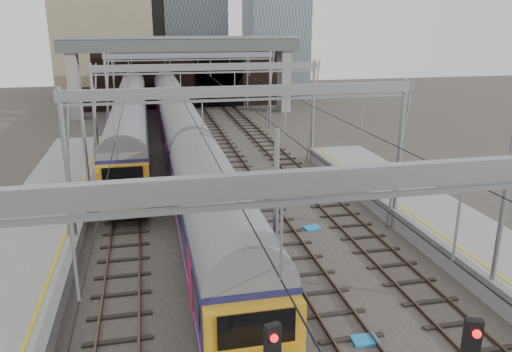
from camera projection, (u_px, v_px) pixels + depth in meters
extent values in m
plane|color=#38332D|center=(289.00, 330.00, 18.00)|extent=(160.00, 160.00, 0.00)
cube|color=slate|center=(58.00, 295.00, 18.35)|extent=(0.35, 55.00, 0.12)
cube|color=gold|center=(43.00, 295.00, 18.23)|extent=(0.12, 55.00, 0.01)
cube|color=#4C3828|center=(116.00, 203.00, 30.60)|extent=(0.08, 80.00, 0.16)
cube|color=#4C3828|center=(140.00, 201.00, 30.90)|extent=(0.08, 80.00, 0.16)
cube|color=black|center=(128.00, 203.00, 30.77)|extent=(2.40, 80.00, 0.14)
cube|color=#4C3828|center=(182.00, 198.00, 31.42)|extent=(0.08, 80.00, 0.16)
cube|color=#4C3828|center=(204.00, 196.00, 31.72)|extent=(0.08, 80.00, 0.16)
cube|color=black|center=(193.00, 198.00, 31.59)|extent=(2.40, 80.00, 0.14)
cube|color=#4C3828|center=(244.00, 194.00, 32.25)|extent=(0.08, 80.00, 0.16)
cube|color=#4C3828|center=(265.00, 192.00, 32.54)|extent=(0.08, 80.00, 0.16)
cube|color=black|center=(255.00, 194.00, 32.41)|extent=(2.40, 80.00, 0.14)
cube|color=#4C3828|center=(303.00, 189.00, 33.07)|extent=(0.08, 80.00, 0.16)
cube|color=#4C3828|center=(324.00, 188.00, 33.36)|extent=(0.08, 80.00, 0.16)
cube|color=black|center=(313.00, 190.00, 33.24)|extent=(2.40, 80.00, 0.14)
cube|color=gray|center=(377.00, 177.00, 10.17)|extent=(16.80, 0.28, 0.50)
cylinder|color=gray|center=(68.00, 176.00, 22.62)|extent=(0.24, 0.24, 8.00)
cylinder|color=gray|center=(399.00, 156.00, 25.98)|extent=(0.24, 0.24, 8.00)
cube|color=gray|center=(245.00, 91.00, 23.25)|extent=(16.80, 0.28, 0.50)
cylinder|color=gray|center=(95.00, 120.00, 35.70)|extent=(0.24, 0.24, 8.00)
cylinder|color=gray|center=(313.00, 112.00, 39.06)|extent=(0.24, 0.24, 8.00)
cube|color=gray|center=(208.00, 67.00, 36.33)|extent=(16.80, 0.28, 0.50)
cylinder|color=gray|center=(108.00, 94.00, 48.78)|extent=(0.24, 0.24, 8.00)
cylinder|color=gray|center=(270.00, 90.00, 52.14)|extent=(0.24, 0.24, 8.00)
cube|color=gray|center=(190.00, 56.00, 49.41)|extent=(16.80, 0.28, 0.50)
cylinder|color=gray|center=(114.00, 81.00, 59.99)|extent=(0.24, 0.24, 8.00)
cylinder|color=gray|center=(247.00, 78.00, 63.35)|extent=(0.24, 0.24, 8.00)
cube|color=gray|center=(181.00, 50.00, 60.62)|extent=(16.80, 0.28, 0.50)
cube|color=black|center=(121.00, 115.00, 29.17)|extent=(0.03, 80.00, 0.03)
cube|color=black|center=(190.00, 112.00, 29.99)|extent=(0.03, 80.00, 0.03)
cube|color=black|center=(255.00, 110.00, 30.81)|extent=(0.03, 80.00, 0.03)
cube|color=black|center=(316.00, 108.00, 31.64)|extent=(0.03, 80.00, 0.03)
cube|color=#321D16|center=(195.00, 72.00, 65.67)|extent=(26.00, 2.00, 9.00)
cube|color=black|center=(219.00, 87.00, 65.89)|extent=(6.50, 0.10, 5.20)
cylinder|color=black|center=(219.00, 67.00, 65.13)|extent=(6.50, 0.10, 6.50)
cube|color=#321D16|center=(102.00, 99.00, 63.15)|extent=(6.00, 1.50, 3.00)
cube|color=gray|center=(74.00, 83.00, 57.21)|extent=(1.20, 2.50, 8.20)
cube|color=gray|center=(284.00, 78.00, 62.34)|extent=(1.20, 2.50, 8.20)
cube|color=#4E5851|center=(182.00, 45.00, 58.58)|extent=(28.00, 3.00, 1.40)
cube|color=gray|center=(182.00, 37.00, 58.31)|extent=(28.00, 3.00, 0.30)
cube|color=tan|center=(104.00, 21.00, 74.39)|extent=(14.00, 12.00, 22.00)
cube|color=gray|center=(156.00, 33.00, 89.70)|extent=(18.00, 14.00, 18.00)
cube|color=black|center=(177.00, 142.00, 45.37)|extent=(2.24, 66.44, 0.70)
cube|color=#181449|center=(176.00, 121.00, 44.81)|extent=(2.85, 66.44, 2.55)
cylinder|color=slate|center=(176.00, 107.00, 44.43)|extent=(2.80, 65.94, 2.80)
cube|color=black|center=(176.00, 116.00, 44.69)|extent=(2.87, 65.24, 0.76)
cube|color=#BF3B87|center=(177.00, 129.00, 45.01)|extent=(2.87, 65.44, 0.12)
cube|color=#C48919|center=(255.00, 345.00, 13.66)|extent=(2.80, 0.60, 2.35)
cube|color=black|center=(257.00, 329.00, 13.33)|extent=(2.14, 0.08, 1.02)
cube|color=black|center=(133.00, 129.00, 50.98)|extent=(2.25, 49.84, 0.70)
cube|color=#181449|center=(132.00, 110.00, 50.41)|extent=(2.86, 49.84, 2.55)
cylinder|color=slate|center=(131.00, 97.00, 50.04)|extent=(2.80, 49.34, 2.80)
cube|color=black|center=(132.00, 106.00, 50.29)|extent=(2.88, 48.64, 0.77)
cube|color=#BF3B87|center=(133.00, 117.00, 50.62)|extent=(2.88, 48.84, 0.12)
cube|color=#C48919|center=(124.00, 186.00, 27.02)|extent=(2.80, 0.60, 2.35)
cube|color=black|center=(123.00, 176.00, 26.69)|extent=(2.15, 0.08, 1.02)
cube|color=black|center=(273.00, 343.00, 10.25)|extent=(0.37, 0.26, 0.86)
sphere|color=red|center=(274.00, 338.00, 10.08)|extent=(0.17, 0.17, 0.17)
cube|color=black|center=(472.00, 339.00, 10.13)|extent=(0.39, 0.29, 0.89)
sphere|color=red|center=(477.00, 334.00, 9.96)|extent=(0.18, 0.18, 0.18)
cube|color=#1B85CF|center=(365.00, 340.00, 17.35)|extent=(0.94, 0.69, 0.11)
cube|color=#1B85CF|center=(242.00, 314.00, 18.91)|extent=(0.98, 0.76, 0.11)
cube|color=#1B85CF|center=(312.00, 228.00, 26.92)|extent=(0.97, 0.77, 0.10)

